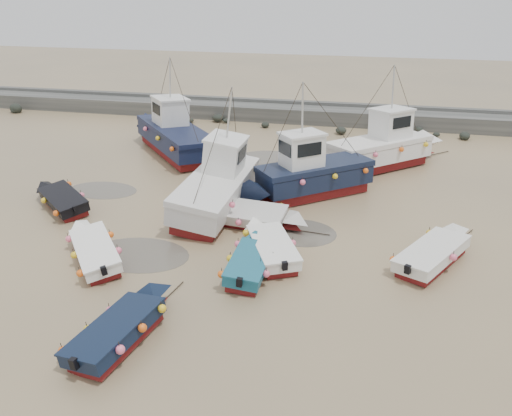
# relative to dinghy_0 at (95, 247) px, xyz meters

# --- Properties ---
(ground) EXTENTS (120.00, 120.00, 0.00)m
(ground) POSITION_rel_dinghy_0_xyz_m (4.31, 1.75, -0.54)
(ground) COLOR tan
(ground) RESTS_ON ground
(seawall) EXTENTS (60.00, 4.92, 1.50)m
(seawall) POSITION_rel_dinghy_0_xyz_m (4.36, 23.74, 0.09)
(seawall) COLOR #5F5E5A
(seawall) RESTS_ON ground
(puddle_a) EXTENTS (4.52, 4.52, 0.01)m
(puddle_a) POSITION_rel_dinghy_0_xyz_m (1.70, 0.61, -0.54)
(puddle_a) COLOR #585348
(puddle_a) RESTS_ON ground
(puddle_b) EXTENTS (3.45, 3.45, 0.01)m
(puddle_b) POSITION_rel_dinghy_0_xyz_m (8.37, 4.09, -0.54)
(puddle_b) COLOR #585348
(puddle_b) RESTS_ON ground
(puddle_c) EXTENTS (4.01, 4.01, 0.01)m
(puddle_c) POSITION_rel_dinghy_0_xyz_m (-3.28, 6.91, -0.54)
(puddle_c) COLOR #585348
(puddle_c) RESTS_ON ground
(puddle_d) EXTENTS (6.60, 6.60, 0.01)m
(puddle_d) POSITION_rel_dinghy_0_xyz_m (5.19, 11.78, -0.54)
(puddle_d) COLOR #585348
(puddle_d) RESTS_ON ground
(dinghy_0) EXTENTS (4.47, 5.38, 1.43)m
(dinghy_0) POSITION_rel_dinghy_0_xyz_m (0.00, 0.00, 0.00)
(dinghy_0) COLOR maroon
(dinghy_0) RESTS_ON ground
(dinghy_1) EXTENTS (2.67, 5.88, 1.43)m
(dinghy_1) POSITION_rel_dinghy_0_xyz_m (3.56, -4.67, 0.01)
(dinghy_1) COLOR maroon
(dinghy_1) RESTS_ON ground
(dinghy_2) EXTENTS (1.99, 5.40, 1.43)m
(dinghy_2) POSITION_rel_dinghy_0_xyz_m (6.78, 0.31, 0.02)
(dinghy_2) COLOR maroon
(dinghy_2) RESTS_ON ground
(dinghy_3) EXTENTS (4.07, 5.85, 1.43)m
(dinghy_3) POSITION_rel_dinghy_0_xyz_m (14.34, 2.62, -0.00)
(dinghy_3) COLOR maroon
(dinghy_3) RESTS_ON ground
(dinghy_4) EXTENTS (5.01, 4.40, 1.43)m
(dinghy_4) POSITION_rel_dinghy_0_xyz_m (-4.26, 4.48, 0.01)
(dinghy_4) COLOR maroon
(dinghy_4) RESTS_ON ground
(dinghy_5) EXTENTS (6.23, 2.48, 1.43)m
(dinghy_5) POSITION_rel_dinghy_0_xyz_m (6.00, 4.48, 0.00)
(dinghy_5) COLOR maroon
(dinghy_5) RESTS_ON ground
(dinghy_6) EXTENTS (3.18, 5.53, 1.43)m
(dinghy_6) POSITION_rel_dinghy_0_xyz_m (7.34, 1.80, 0.01)
(dinghy_6) COLOR maroon
(dinghy_6) RESTS_ON ground
(cabin_boat_0) EXTENTS (8.54, 9.39, 6.22)m
(cabin_boat_0) POSITION_rel_dinghy_0_xyz_m (-1.76, 14.21, 0.76)
(cabin_boat_0) COLOR maroon
(cabin_boat_0) RESTS_ON ground
(cabin_boat_1) EXTENTS (3.33, 10.67, 6.22)m
(cabin_boat_1) POSITION_rel_dinghy_0_xyz_m (3.68, 6.37, 0.78)
(cabin_boat_1) COLOR maroon
(cabin_boat_1) RESTS_ON ground
(cabin_boat_2) EXTENTS (8.21, 6.53, 6.22)m
(cabin_boat_2) POSITION_rel_dinghy_0_xyz_m (8.09, 8.30, 0.83)
(cabin_boat_2) COLOR maroon
(cabin_boat_2) RESTS_ON ground
(cabin_boat_3) EXTENTS (8.20, 7.26, 6.22)m
(cabin_boat_3) POSITION_rel_dinghy_0_xyz_m (12.55, 14.26, 0.82)
(cabin_boat_3) COLOR maroon
(cabin_boat_3) RESTS_ON ground
(person) EXTENTS (0.68, 0.51, 1.67)m
(person) POSITION_rel_dinghy_0_xyz_m (2.59, 9.55, -0.54)
(person) COLOR #191C34
(person) RESTS_ON ground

